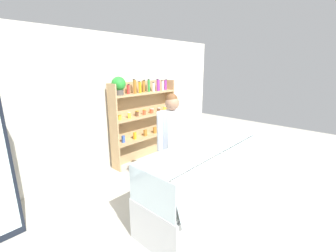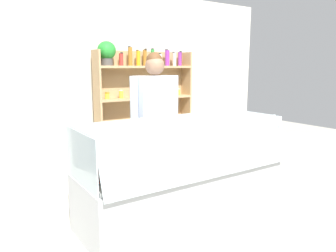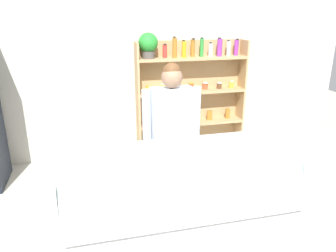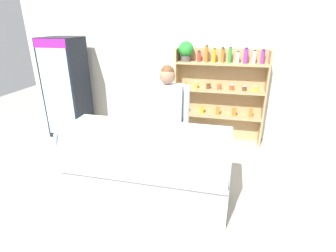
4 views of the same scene
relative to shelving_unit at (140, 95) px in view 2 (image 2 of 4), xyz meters
The scene contains 5 objects.
ground_plane 2.44m from the shelving_unit, 108.47° to the right, with size 12.00×12.00×0.00m, color #B7B2A3.
back_wall 0.79m from the shelving_unit, 159.73° to the left, with size 6.80×0.10×2.70m, color beige.
shelving_unit is the anchor object (origin of this frame).
deli_display_case 2.36m from the shelving_unit, 108.07° to the right, with size 2.06×0.81×1.01m.
shop_clerk 1.55m from the shelving_unit, 112.19° to the right, with size 0.63×0.25×1.68m.
Camera 2 is at (-1.84, -2.56, 1.51)m, focal length 35.00 mm.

